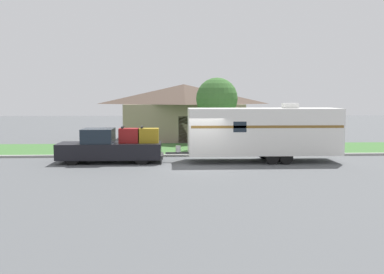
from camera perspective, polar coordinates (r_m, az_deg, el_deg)
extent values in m
plane|color=#515456|center=(22.44, 1.23, -3.94)|extent=(120.00, 120.00, 0.00)
cube|color=#999993|center=(26.13, 0.66, -2.45)|extent=(80.00, 0.30, 0.14)
cube|color=#3D6B33|center=(29.75, 0.25, -1.59)|extent=(80.00, 7.00, 0.03)
cube|color=gray|center=(36.61, -1.11, 2.08)|extent=(9.68, 6.18, 3.03)
pyramid|color=#4C3D33|center=(36.54, -1.12, 5.75)|extent=(10.45, 6.68, 1.66)
cube|color=#4C3828|center=(33.58, -0.97, 0.98)|extent=(1.00, 0.06, 2.10)
cylinder|color=black|center=(23.72, -15.73, -2.60)|extent=(0.85, 0.28, 0.85)
cylinder|color=black|center=(25.23, -14.93, -2.10)|extent=(0.85, 0.28, 0.85)
cylinder|color=black|center=(23.17, -6.72, -2.62)|extent=(0.85, 0.28, 0.85)
cylinder|color=black|center=(24.71, -6.47, -2.11)|extent=(0.85, 0.28, 0.85)
cube|color=black|center=(24.30, -13.70, -1.79)|extent=(3.22, 1.93, 0.86)
cube|color=#19232D|center=(24.11, -12.40, 0.16)|extent=(1.67, 1.77, 0.79)
cube|color=black|center=(23.92, -7.06, -1.79)|extent=(2.42, 1.93, 0.86)
cube|color=#333333|center=(23.90, -4.01, -2.52)|extent=(0.12, 1.73, 0.20)
cube|color=maroon|center=(23.88, -8.35, 0.19)|extent=(1.11, 0.81, 0.80)
cube|color=black|center=(23.88, -9.22, 1.34)|extent=(0.10, 0.89, 0.08)
cube|color=olive|center=(23.80, -5.80, 0.20)|extent=(1.11, 0.81, 0.80)
cube|color=black|center=(23.78, -6.67, 1.35)|extent=(0.10, 0.89, 0.08)
cylinder|color=black|center=(23.43, 10.64, -2.76)|extent=(0.70, 0.22, 0.70)
cylinder|color=black|center=(25.56, 9.51, -2.07)|extent=(0.70, 0.22, 0.70)
cylinder|color=black|center=(23.62, 12.47, -2.73)|extent=(0.70, 0.22, 0.70)
cylinder|color=black|center=(25.73, 11.19, -2.04)|extent=(0.70, 0.22, 0.70)
cube|color=silver|center=(24.29, 9.45, 0.81)|extent=(8.38, 2.48, 2.54)
cube|color=brown|center=(23.05, 10.11, 1.35)|extent=(8.21, 0.01, 0.14)
cube|color=#383838|center=(23.87, -2.02, -2.15)|extent=(1.29, 0.12, 0.10)
cylinder|color=silver|center=(23.85, -1.86, -1.60)|extent=(0.28, 0.28, 0.36)
cube|color=silver|center=(24.58, 12.95, 4.09)|extent=(0.80, 0.68, 0.28)
cube|color=#19232D|center=(22.76, 6.41, 1.35)|extent=(0.70, 0.01, 0.56)
cylinder|color=brown|center=(27.61, 8.43, -1.09)|extent=(0.09, 0.09, 1.09)
cube|color=#B2B2B2|center=(27.55, 8.45, 0.26)|extent=(0.48, 0.20, 0.22)
cylinder|color=brown|center=(29.61, 3.31, 0.70)|extent=(0.24, 0.24, 2.44)
sphere|color=#38662D|center=(29.51, 3.34, 5.15)|extent=(2.86, 2.86, 2.86)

